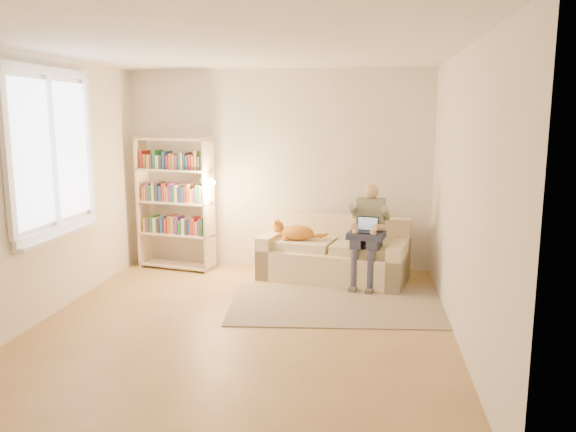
# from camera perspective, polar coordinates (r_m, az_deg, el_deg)

# --- Properties ---
(floor) EXTENTS (4.50, 4.50, 0.00)m
(floor) POSITION_cam_1_polar(r_m,az_deg,el_deg) (5.56, -4.63, -11.02)
(floor) COLOR olive
(floor) RESTS_ON ground
(ceiling) EXTENTS (4.00, 4.50, 0.02)m
(ceiling) POSITION_cam_1_polar(r_m,az_deg,el_deg) (5.22, -5.05, 16.65)
(ceiling) COLOR white
(ceiling) RESTS_ON wall_back
(wall_left) EXTENTS (0.02, 4.50, 2.60)m
(wall_left) POSITION_cam_1_polar(r_m,az_deg,el_deg) (6.00, -23.81, 2.54)
(wall_left) COLOR silver
(wall_left) RESTS_ON floor
(wall_right) EXTENTS (0.02, 4.50, 2.60)m
(wall_right) POSITION_cam_1_polar(r_m,az_deg,el_deg) (5.18, 17.32, 1.86)
(wall_right) COLOR silver
(wall_right) RESTS_ON floor
(wall_back) EXTENTS (4.00, 0.02, 2.60)m
(wall_back) POSITION_cam_1_polar(r_m,az_deg,el_deg) (7.43, -0.98, 4.71)
(wall_back) COLOR silver
(wall_back) RESTS_ON floor
(wall_front) EXTENTS (4.00, 0.02, 2.60)m
(wall_front) POSITION_cam_1_polar(r_m,az_deg,el_deg) (3.12, -14.03, -3.23)
(wall_front) COLOR silver
(wall_front) RESTS_ON floor
(window) EXTENTS (0.12, 1.52, 1.69)m
(window) POSITION_cam_1_polar(r_m,az_deg,el_deg) (6.14, -22.46, 3.49)
(window) COLOR white
(window) RESTS_ON wall_left
(sofa) EXTENTS (1.91, 1.15, 0.76)m
(sofa) POSITION_cam_1_polar(r_m,az_deg,el_deg) (7.02, 4.72, -4.15)
(sofa) COLOR beige
(sofa) RESTS_ON floor
(person) EXTENTS (0.41, 0.56, 1.21)m
(person) POSITION_cam_1_polar(r_m,az_deg,el_deg) (6.69, 8.17, -1.28)
(person) COLOR gray
(person) RESTS_ON sofa
(cat) EXTENTS (0.64, 0.30, 0.23)m
(cat) POSITION_cam_1_polar(r_m,az_deg,el_deg) (6.97, 1.07, -1.64)
(cat) COLOR orange
(cat) RESTS_ON sofa
(blanket) EXTENTS (0.47, 0.42, 0.07)m
(blanket) POSITION_cam_1_polar(r_m,az_deg,el_deg) (6.63, 7.23, -1.88)
(blanket) COLOR #242A40
(blanket) RESTS_ON person
(laptop) EXTENTS (0.29, 0.25, 0.22)m
(laptop) POSITION_cam_1_polar(r_m,az_deg,el_deg) (6.62, 7.26, -1.17)
(laptop) COLOR black
(laptop) RESTS_ON blanket
(bookshelf) EXTENTS (1.14, 0.54, 1.74)m
(bookshelf) POSITION_cam_1_polar(r_m,az_deg,el_deg) (7.45, -11.39, 1.89)
(bookshelf) COLOR beige
(bookshelf) RESTS_ON floor
(rug) EXTENTS (2.43, 1.58, 0.01)m
(rug) POSITION_cam_1_polar(r_m,az_deg,el_deg) (6.12, 5.12, -8.97)
(rug) COLOR gray
(rug) RESTS_ON floor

